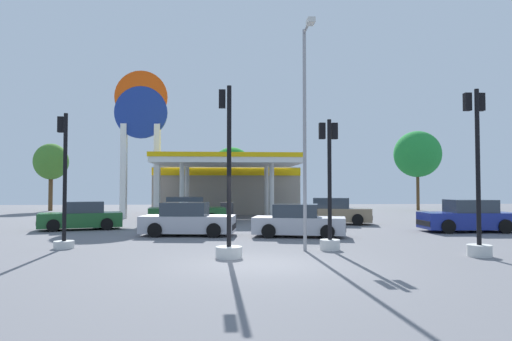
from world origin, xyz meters
TOP-DOWN VIEW (x-y plane):
  - ground_plane at (0.00, 0.00)m, footprint 90.00×90.00m
  - gas_station at (-0.92, 24.98)m, footprint 11.69×13.23m
  - station_pole_sign at (-6.95, 19.37)m, footprint 3.66×0.56m
  - car_0 at (-3.32, 14.43)m, footprint 4.63×2.40m
  - car_1 at (5.36, 13.82)m, footprint 4.63×2.81m
  - car_2 at (2.18, 7.04)m, footprint 4.27×2.53m
  - car_3 at (-8.41, 11.14)m, footprint 4.33×2.76m
  - car_4 at (-2.72, 7.87)m, footprint 4.33×2.28m
  - car_5 at (10.77, 8.68)m, footprint 4.45×2.15m
  - traffic_signal_0 at (-6.78, 3.81)m, footprint 0.70×0.71m
  - traffic_signal_1 at (2.58, 2.78)m, footprint 0.69×0.70m
  - traffic_signal_2 at (-0.94, 1.22)m, footprint 0.82×0.82m
  - traffic_signal_3 at (6.92, 1.00)m, footprint 0.74×0.74m
  - tree_0 at (-17.13, 30.48)m, footprint 3.11×3.11m
  - tree_1 at (-0.44, 29.72)m, footprint 3.62×3.62m
  - tree_2 at (17.02, 28.97)m, footprint 4.36×4.36m
  - corner_streetlamp at (1.69, 2.40)m, footprint 0.24×1.48m

SIDE VIEW (x-z plane):
  - ground_plane at x=0.00m, z-range 0.00..0.00m
  - car_2 at x=2.18m, z-range -0.07..1.36m
  - car_3 at x=-8.41m, z-range -0.07..1.37m
  - car_4 at x=-2.72m, z-range -0.07..1.42m
  - car_1 at x=5.36m, z-range -0.07..1.47m
  - car_5 at x=10.77m, z-range -0.07..1.49m
  - car_0 at x=-3.32m, z-range -0.08..1.52m
  - traffic_signal_2 at x=-0.94m, z-range -1.33..4.00m
  - traffic_signal_0 at x=-6.78m, z-range -0.85..3.97m
  - traffic_signal_1 at x=2.58m, z-range -0.68..3.86m
  - traffic_signal_3 at x=6.92m, z-range -0.89..4.40m
  - gas_station at x=-0.92m, z-range 0.02..4.41m
  - tree_1 at x=-0.44m, z-range 1.28..7.17m
  - tree_0 at x=-17.13m, z-range 1.40..7.61m
  - corner_streetlamp at x=1.69m, z-range 0.72..8.37m
  - tree_2 at x=17.02m, z-range 1.55..9.01m
  - station_pole_sign at x=-6.95m, z-range 1.27..11.61m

